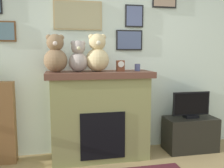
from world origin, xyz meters
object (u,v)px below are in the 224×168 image
(candle_jar, at_px, (137,67))
(teddy_bear_grey, at_px, (97,55))
(mantel_clock, at_px, (120,66))
(teddy_bear_brown, at_px, (78,58))
(television, at_px, (191,105))
(fireplace, at_px, (100,114))
(tv_stand, at_px, (190,134))
(teddy_bear_tan, at_px, (56,55))

(candle_jar, xyz_separation_m, teddy_bear_grey, (-0.56, -0.00, 0.18))
(mantel_clock, xyz_separation_m, teddy_bear_brown, (-0.57, 0.00, 0.11))
(television, distance_m, candle_jar, 1.01)
(fireplace, bearing_deg, teddy_bear_brown, -176.29)
(tv_stand, bearing_deg, candle_jar, 178.85)
(candle_jar, distance_m, teddy_bear_tan, 1.12)
(mantel_clock, xyz_separation_m, teddy_bear_grey, (-0.31, 0.00, 0.15))
(teddy_bear_brown, bearing_deg, candle_jar, 0.04)
(tv_stand, bearing_deg, teddy_bear_tan, 179.52)
(tv_stand, relative_size, teddy_bear_brown, 1.84)
(teddy_bear_grey, bearing_deg, fireplace, 33.68)
(teddy_bear_brown, bearing_deg, television, -0.61)
(tv_stand, relative_size, mantel_clock, 5.13)
(candle_jar, bearing_deg, mantel_clock, -179.67)
(television, distance_m, mantel_clock, 1.23)
(fireplace, height_order, teddy_bear_tan, teddy_bear_tan)
(fireplace, distance_m, mantel_clock, 0.73)
(tv_stand, xyz_separation_m, teddy_bear_brown, (-1.65, 0.02, 1.14))
(tv_stand, bearing_deg, mantel_clock, 179.19)
(television, height_order, mantel_clock, mantel_clock)
(tv_stand, height_order, mantel_clock, mantel_clock)
(teddy_bear_tan, relative_size, teddy_bear_grey, 0.97)
(teddy_bear_brown, relative_size, teddy_bear_grey, 0.82)
(mantel_clock, relative_size, teddy_bear_brown, 0.36)
(fireplace, relative_size, teddy_bear_tan, 2.91)
(fireplace, height_order, television, fireplace)
(fireplace, xyz_separation_m, mantel_clock, (0.29, -0.02, 0.67))
(mantel_clock, bearing_deg, teddy_bear_brown, 179.91)
(tv_stand, distance_m, teddy_bear_grey, 1.83)
(mantel_clock, distance_m, teddy_bear_grey, 0.35)
(teddy_bear_tan, distance_m, teddy_bear_brown, 0.29)
(tv_stand, xyz_separation_m, teddy_bear_grey, (-1.39, 0.02, 1.18))
(teddy_bear_tan, bearing_deg, television, -0.52)
(tv_stand, height_order, television, television)
(fireplace, height_order, tv_stand, fireplace)
(fireplace, distance_m, candle_jar, 0.84)
(candle_jar, xyz_separation_m, mantel_clock, (-0.25, -0.00, 0.03))
(fireplace, relative_size, teddy_bear_brown, 3.45)
(television, bearing_deg, fireplace, 178.50)
(television, xyz_separation_m, teddy_bear_tan, (-1.94, 0.02, 0.74))
(fireplace, xyz_separation_m, television, (1.37, -0.04, 0.08))
(teddy_bear_tan, bearing_deg, teddy_bear_brown, 0.02)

